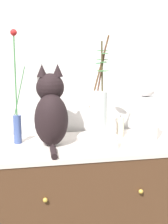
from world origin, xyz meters
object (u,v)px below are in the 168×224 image
object	(u,v)px
vase_slim_green	(17,114)
candle_pillar	(120,127)
sideboard	(84,215)
cat_sitting	(51,110)
jar_lidded_porcelain	(145,114)
vase_glass_clear	(99,110)
bowl_porcelain	(98,142)

from	to	relation	value
vase_slim_green	candle_pillar	xyz separation A→B (m)	(0.60, 0.01, -0.10)
vase_slim_green	sideboard	bearing A→B (deg)	-11.86
cat_sitting	jar_lidded_porcelain	xyz separation A→B (m)	(0.54, -0.01, -0.04)
cat_sitting	candle_pillar	xyz separation A→B (m)	(0.42, 0.06, -0.13)
vase_glass_clear	sideboard	bearing A→B (deg)	127.11
sideboard	cat_sitting	world-z (taller)	cat_sitting
sideboard	vase_slim_green	size ratio (longest dim) A/B	1.77
vase_slim_green	bowl_porcelain	size ratio (longest dim) A/B	2.76
vase_slim_green	vase_glass_clear	bearing A→B (deg)	-20.44
cat_sitting	vase_glass_clear	world-z (taller)	vase_glass_clear
bowl_porcelain	jar_lidded_porcelain	xyz separation A→B (m)	(0.30, 0.09, 0.12)
bowl_porcelain	candle_pillar	world-z (taller)	candle_pillar
cat_sitting	bowl_porcelain	bearing A→B (deg)	-22.94
bowl_porcelain	candle_pillar	size ratio (longest dim) A/B	1.71
sideboard	cat_sitting	distance (m)	0.67
sideboard	jar_lidded_porcelain	size ratio (longest dim) A/B	3.29
vase_slim_green	bowl_porcelain	world-z (taller)	vase_slim_green
vase_slim_green	vase_glass_clear	distance (m)	0.46
sideboard	vase_glass_clear	world-z (taller)	vase_glass_clear
jar_lidded_porcelain	candle_pillar	size ratio (longest dim) A/B	2.55
sideboard	candle_pillar	bearing A→B (deg)	19.08
jar_lidded_porcelain	bowl_porcelain	bearing A→B (deg)	-163.35
bowl_porcelain	jar_lidded_porcelain	bearing A→B (deg)	16.65
vase_glass_clear	jar_lidded_porcelain	bearing A→B (deg)	16.51
cat_sitting	candle_pillar	bearing A→B (deg)	8.64
cat_sitting	vase_glass_clear	xyz separation A→B (m)	(0.24, -0.10, 0.01)
vase_slim_green	jar_lidded_porcelain	world-z (taller)	vase_slim_green
bowl_porcelain	vase_slim_green	bearing A→B (deg)	159.34
vase_slim_green	bowl_porcelain	bearing A→B (deg)	-20.66
sideboard	candle_pillar	distance (m)	0.57
sideboard	bowl_porcelain	world-z (taller)	bowl_porcelain
cat_sitting	jar_lidded_porcelain	size ratio (longest dim) A/B	1.31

